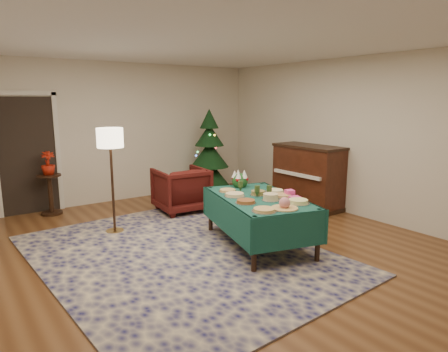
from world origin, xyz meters
TOP-DOWN VIEW (x-y plane):
  - room_shell at (0.00, 0.00)m, footprint 7.00×7.00m
  - doorway at (-1.60, 3.48)m, footprint 1.08×0.04m
  - rug at (-0.42, 0.24)m, footprint 3.45×4.39m
  - buffet_table at (0.65, -0.08)m, footprint 1.45×1.97m
  - platter_0 at (0.24, -0.66)m, footprint 0.30×0.30m
  - platter_1 at (0.51, -0.72)m, footprint 0.33×0.33m
  - platter_2 at (0.84, -0.63)m, footprint 0.29×0.29m
  - platter_3 at (0.30, -0.23)m, footprint 0.27×0.27m
  - platter_4 at (0.66, -0.31)m, footprint 0.23×0.23m
  - platter_5 at (0.92, -0.25)m, footprint 0.28×0.28m
  - platter_6 at (0.41, 0.15)m, footprint 0.29×0.29m
  - platter_7 at (0.71, 0.01)m, footprint 0.23×0.23m
  - platter_8 at (1.03, 0.02)m, footprint 0.28×0.28m
  - platter_9 at (0.49, 0.43)m, footprint 0.26×0.26m
  - goblet_0 at (0.64, 0.31)m, footprint 0.07×0.07m
  - goblet_1 at (0.77, -0.14)m, footprint 0.07×0.07m
  - goblet_2 at (0.63, -0.06)m, footprint 0.07×0.07m
  - napkin_stack at (0.97, -0.44)m, footprint 0.17×0.17m
  - gift_box at (1.02, -0.29)m, footprint 0.13×0.13m
  - centerpiece at (0.83, 0.59)m, footprint 0.25×0.25m
  - armchair at (0.62, 2.05)m, footprint 0.92×0.87m
  - floor_lamp at (-0.78, 1.62)m, footprint 0.38×0.38m
  - side_table at (-1.34, 3.20)m, footprint 0.40×0.40m
  - potted_plant at (-1.34, 3.20)m, footprint 0.23×0.41m
  - christmas_tree at (1.79, 2.90)m, footprint 1.18×1.18m
  - piano at (2.70, 0.94)m, footprint 0.65×1.36m

SIDE VIEW (x-z plane):
  - rug at x=-0.42m, z-range 0.00..0.02m
  - side_table at x=-1.34m, z-range -0.01..0.70m
  - armchair at x=0.62m, z-range 0.00..0.88m
  - buffet_table at x=0.65m, z-range 0.21..0.89m
  - piano at x=2.70m, z-range -0.01..1.15m
  - platter_9 at x=0.49m, z-range 0.68..0.72m
  - platter_5 at x=0.92m, z-range 0.68..0.72m
  - platter_8 at x=1.03m, z-range 0.68..0.72m
  - napkin_stack at x=0.97m, z-range 0.69..0.72m
  - platter_0 at x=0.24m, z-range 0.68..0.73m
  - platter_3 at x=0.30m, z-range 0.68..0.73m
  - platter_6 at x=0.41m, z-range 0.68..0.73m
  - platter_2 at x=0.84m, z-range 0.68..0.74m
  - platter_7 at x=0.71m, z-range 0.68..0.75m
  - platter_4 at x=0.66m, z-range 0.68..0.78m
  - gift_box at x=1.02m, z-range 0.69..0.78m
  - platter_1 at x=0.51m, z-range 0.67..0.82m
  - goblet_0 at x=0.64m, z-range 0.69..0.85m
  - goblet_1 at x=0.77m, z-range 0.69..0.85m
  - goblet_2 at x=0.63m, z-range 0.69..0.85m
  - centerpiece at x=0.83m, z-range 0.66..0.95m
  - christmas_tree at x=1.79m, z-range -0.09..1.71m
  - potted_plant at x=-1.34m, z-range 0.71..0.94m
  - doorway at x=-1.60m, z-range 0.02..2.18m
  - floor_lamp at x=-0.78m, z-range 0.55..2.14m
  - room_shell at x=0.00m, z-range -2.15..4.85m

